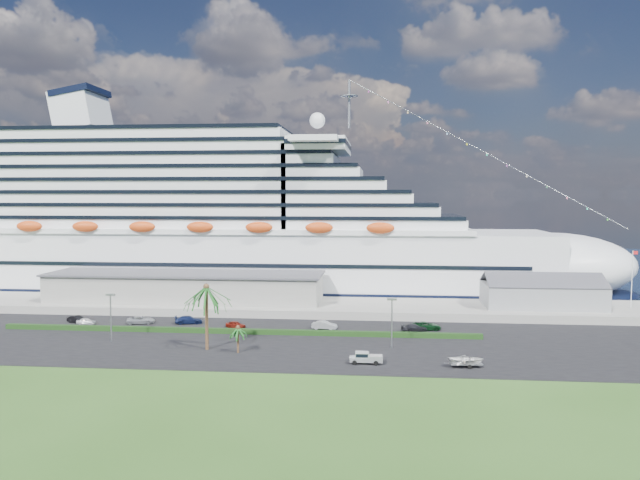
# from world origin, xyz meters

# --- Properties ---
(ground) EXTENTS (420.00, 420.00, 0.00)m
(ground) POSITION_xyz_m (0.00, 0.00, 0.00)
(ground) COLOR #2E551C
(ground) RESTS_ON ground
(asphalt_lot) EXTENTS (140.00, 38.00, 0.12)m
(asphalt_lot) POSITION_xyz_m (0.00, 11.00, 0.06)
(asphalt_lot) COLOR black
(asphalt_lot) RESTS_ON ground
(wharf) EXTENTS (240.00, 20.00, 1.80)m
(wharf) POSITION_xyz_m (0.00, 40.00, 0.90)
(wharf) COLOR gray
(wharf) RESTS_ON ground
(water) EXTENTS (420.00, 160.00, 0.02)m
(water) POSITION_xyz_m (0.00, 130.00, 0.01)
(water) COLOR black
(water) RESTS_ON ground
(cruise_ship) EXTENTS (191.00, 38.00, 54.00)m
(cruise_ship) POSITION_xyz_m (-21.53, 64.00, 16.69)
(cruise_ship) COLOR silver
(cruise_ship) RESTS_ON ground
(terminal_building) EXTENTS (61.00, 15.00, 6.30)m
(terminal_building) POSITION_xyz_m (-25.00, 40.00, 5.01)
(terminal_building) COLOR gray
(terminal_building) RESTS_ON wharf
(port_shed) EXTENTS (24.00, 12.31, 7.37)m
(port_shed) POSITION_xyz_m (52.00, 40.00, 4.40)
(port_shed) COLOR gray
(port_shed) RESTS_ON wharf
(flagpole) EXTENTS (1.08, 0.16, 12.00)m
(flagpole) POSITION_xyz_m (70.04, 40.00, 8.27)
(flagpole) COLOR silver
(flagpole) RESTS_ON wharf
(hedge) EXTENTS (88.00, 1.10, 0.90)m
(hedge) POSITION_xyz_m (-8.00, 16.00, 0.57)
(hedge) COLOR black
(hedge) RESTS_ON asphalt_lot
(lamp_post_left) EXTENTS (1.60, 0.35, 8.27)m
(lamp_post_left) POSITION_xyz_m (-28.00, 8.00, 5.34)
(lamp_post_left) COLOR gray
(lamp_post_left) RESTS_ON asphalt_lot
(lamp_post_right) EXTENTS (1.60, 0.35, 8.27)m
(lamp_post_right) POSITION_xyz_m (20.00, 8.00, 5.34)
(lamp_post_right) COLOR gray
(lamp_post_right) RESTS_ON asphalt_lot
(palm_tall) EXTENTS (8.82, 8.82, 11.13)m
(palm_tall) POSITION_xyz_m (-10.00, 4.00, 9.20)
(palm_tall) COLOR #47301E
(palm_tall) RESTS_ON ground
(palm_short) EXTENTS (3.53, 3.53, 4.56)m
(palm_short) POSITION_xyz_m (-4.50, 2.50, 3.67)
(palm_short) COLOR #47301E
(palm_short) RESTS_ON ground
(parked_car_0) EXTENTS (3.66, 1.51, 1.24)m
(parked_car_0) POSITION_xyz_m (-38.88, 20.95, 0.74)
(parked_car_0) COLOR white
(parked_car_0) RESTS_ON asphalt_lot
(parked_car_1) EXTENTS (4.53, 2.97, 1.41)m
(parked_car_1) POSITION_xyz_m (-41.42, 22.33, 0.82)
(parked_car_1) COLOR black
(parked_car_1) RESTS_ON asphalt_lot
(parked_car_2) EXTENTS (5.74, 3.75, 1.47)m
(parked_car_2) POSITION_xyz_m (-28.58, 22.78, 0.85)
(parked_car_2) COLOR #A3A7AC
(parked_car_2) RESTS_ON asphalt_lot
(parked_car_3) EXTENTS (5.68, 3.32, 1.55)m
(parked_car_3) POSITION_xyz_m (-19.24, 23.68, 0.89)
(parked_car_3) COLOR #141F48
(parked_car_3) RESTS_ON asphalt_lot
(parked_car_4) EXTENTS (4.14, 2.62, 1.31)m
(parked_car_4) POSITION_xyz_m (-9.15, 20.62, 0.78)
(parked_car_4) COLOR maroon
(parked_car_4) RESTS_ON asphalt_lot
(parked_car_5) EXTENTS (4.89, 2.24, 1.56)m
(parked_car_5) POSITION_xyz_m (7.69, 21.19, 0.90)
(parked_car_5) COLOR #A2A5A9
(parked_car_5) RESTS_ON asphalt_lot
(parked_car_6) EXTENTS (5.87, 3.27, 1.55)m
(parked_car_6) POSITION_xyz_m (26.63, 22.39, 0.90)
(parked_car_6) COLOR black
(parked_car_6) RESTS_ON asphalt_lot
(parked_car_7) EXTENTS (5.14, 2.83, 1.41)m
(parked_car_7) POSITION_xyz_m (24.36, 20.85, 0.83)
(parked_car_7) COLOR black
(parked_car_7) RESTS_ON asphalt_lot
(pickup_truck) EXTENTS (4.96, 1.98, 1.74)m
(pickup_truck) POSITION_xyz_m (15.96, -2.06, 1.08)
(pickup_truck) COLOR black
(pickup_truck) RESTS_ON asphalt_lot
(boat_trailer) EXTENTS (5.94, 4.12, 1.67)m
(boat_trailer) POSITION_xyz_m (30.66, -2.56, 1.23)
(boat_trailer) COLOR gray
(boat_trailer) RESTS_ON asphalt_lot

